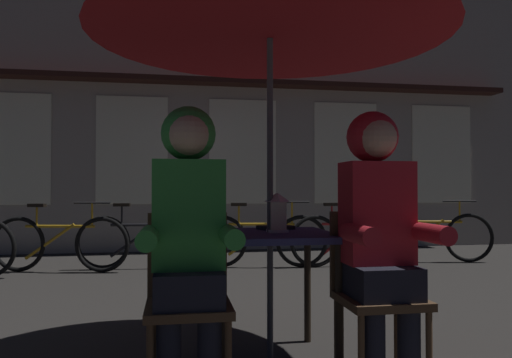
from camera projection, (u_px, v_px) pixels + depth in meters
name	position (u px, v px, depth m)	size (l,w,h in m)	color
cafe_table	(270.00, 250.00, 2.81)	(0.72, 0.72, 0.74)	navy
patio_umbrella	(270.00, 7.00, 2.84)	(2.10, 2.10, 2.31)	#4C4C51
lantern	(277.00, 211.00, 2.83)	(0.11, 0.11, 0.23)	white
chair_left	(188.00, 292.00, 2.37)	(0.40, 0.40, 0.87)	#513823
chair_right	(374.00, 285.00, 2.53)	(0.40, 0.40, 0.87)	#513823
person_left_hooded	(189.00, 219.00, 2.32)	(0.45, 0.56, 1.40)	black
person_right_hooded	(379.00, 217.00, 2.48)	(0.45, 0.56, 1.40)	black
shopfront_building	(240.00, 66.00, 8.28)	(10.00, 0.93, 6.20)	#9E9389
bicycle_second	(60.00, 243.00, 5.80)	(1.65, 0.40, 0.84)	black
bicycle_third	(145.00, 241.00, 6.03)	(1.68, 0.18, 0.84)	black
bicycle_fourth	(261.00, 240.00, 6.15)	(1.67, 0.31, 0.84)	black
bicycle_fifth	(353.00, 239.00, 6.24)	(1.68, 0.09, 0.84)	black
bicycle_furthest	(430.00, 236.00, 6.60)	(1.65, 0.42, 0.84)	black
book	(276.00, 227.00, 3.02)	(0.20, 0.14, 0.02)	black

